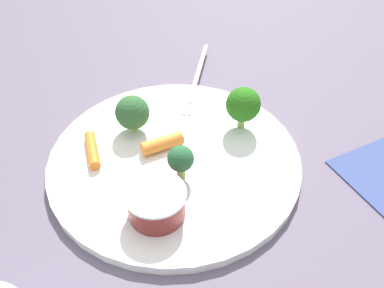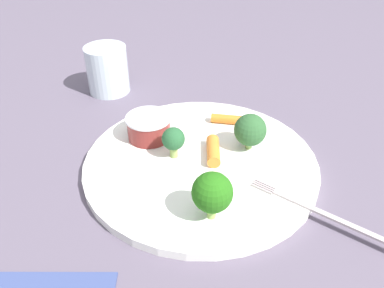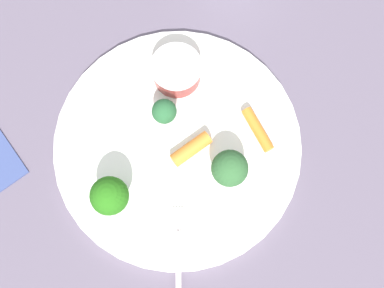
% 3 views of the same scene
% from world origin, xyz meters
% --- Properties ---
extents(ground_plane, '(2.40, 2.40, 0.00)m').
position_xyz_m(ground_plane, '(0.00, 0.00, 0.00)').
color(ground_plane, '#5E5466').
extents(plate, '(0.31, 0.31, 0.01)m').
position_xyz_m(plate, '(0.00, 0.00, 0.01)').
color(plate, white).
rests_on(plate, ground_plane).
extents(sauce_cup, '(0.06, 0.06, 0.03)m').
position_xyz_m(sauce_cup, '(0.04, -0.08, 0.03)').
color(sauce_cup, maroon).
rests_on(sauce_cup, plate).
extents(broccoli_floret_0, '(0.04, 0.04, 0.05)m').
position_xyz_m(broccoli_floret_0, '(-0.07, 0.01, 0.04)').
color(broccoli_floret_0, '#92B862').
rests_on(broccoli_floret_0, plate).
extents(broccoli_floret_1, '(0.03, 0.03, 0.04)m').
position_xyz_m(broccoli_floret_1, '(0.03, -0.02, 0.04)').
color(broccoli_floret_1, '#94AD57').
rests_on(broccoli_floret_1, plate).
extents(broccoli_floret_2, '(0.04, 0.04, 0.06)m').
position_xyz_m(broccoli_floret_2, '(0.04, 0.09, 0.05)').
color(broccoli_floret_2, '#98C15A').
rests_on(broccoli_floret_2, plate).
extents(carrot_stick_0, '(0.04, 0.05, 0.02)m').
position_xyz_m(carrot_stick_0, '(-0.02, -0.00, 0.02)').
color(carrot_stick_0, orange).
rests_on(carrot_stick_0, plate).
extents(carrot_stick_1, '(0.05, 0.05, 0.01)m').
position_xyz_m(carrot_stick_1, '(-0.08, -0.06, 0.02)').
color(carrot_stick_1, orange).
rests_on(carrot_stick_1, plate).
extents(fork, '(0.10, 0.18, 0.00)m').
position_xyz_m(fork, '(-0.08, 0.16, 0.01)').
color(fork, '#C2B2B4').
rests_on(fork, plate).
extents(drinking_glass, '(0.07, 0.07, 0.08)m').
position_xyz_m(drinking_glass, '(0.04, -0.26, 0.04)').
color(drinking_glass, silver).
rests_on(drinking_glass, ground_plane).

